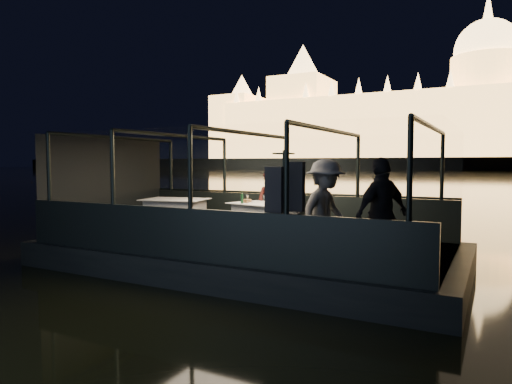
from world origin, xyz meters
The scene contains 30 objects.
river_water centered at (0.00, 80.00, 0.00)m, with size 500.00×500.00×0.00m, color black.
boat_hull centered at (0.00, 0.00, 0.00)m, with size 8.60×4.40×1.00m, color black.
boat_deck centered at (0.00, 0.00, 0.48)m, with size 8.00×4.00×0.04m, color black.
gunwale_port centered at (0.00, 2.00, 0.95)m, with size 8.00×0.08×0.90m, color black.
gunwale_starboard centered at (0.00, -2.00, 0.95)m, with size 8.00×0.08×0.90m, color black.
cabin_glass_port centered at (0.00, 2.00, 2.10)m, with size 8.00×0.02×1.40m, color #99B2B2, non-canonical shape.
cabin_glass_starboard centered at (0.00, -2.00, 2.10)m, with size 8.00×0.02×1.40m, color #99B2B2, non-canonical shape.
cabin_roof_glass centered at (0.00, 0.00, 2.80)m, with size 8.00×4.00×0.02m, color #99B2B2, non-canonical shape.
end_wall_fore centered at (-4.00, 0.00, 1.65)m, with size 0.02×4.00×2.30m, color black, non-canonical shape.
end_wall_aft centered at (4.00, 0.00, 1.65)m, with size 0.02×4.00×2.30m, color black, non-canonical shape.
canopy_ribs centered at (0.00, 0.00, 1.65)m, with size 8.00×4.00×2.30m, color black, non-canonical shape.
embankment centered at (0.00, 210.00, 1.00)m, with size 400.00×140.00×6.00m, color #423D33.
parliament_building centered at (0.00, 175.00, 29.00)m, with size 220.00×32.00×60.00m, color #F2D18C, non-canonical shape.
dining_table_central centered at (-0.07, 0.90, 0.89)m, with size 1.45×1.05×0.77m, color silver.
dining_table_aft centered at (-2.37, 0.62, 0.89)m, with size 1.51×1.09×0.80m, color silver.
chair_port_left centered at (-0.20, 1.37, 0.95)m, with size 0.38×0.38×0.82m, color black.
chair_port_right centered at (0.32, 1.35, 0.95)m, with size 0.46×0.46×0.99m, color black.
coat_stand centered at (1.64, -1.75, 1.40)m, with size 0.52×0.42×1.88m, color black, non-canonical shape.
person_woman_coral centered at (0.20, 1.62, 1.25)m, with size 0.53×0.36×1.48m, color #E45553.
person_man_maroon centered at (-0.25, 1.63, 1.25)m, with size 0.71×0.55×1.47m, color #3D1411.
passenger_stripe centered at (2.14, -1.18, 1.35)m, with size 1.13×0.64×1.75m, color silver.
passenger_dark centered at (3.08, -1.28, 1.35)m, with size 1.04×0.44×1.77m, color black.
wine_bottle centered at (-0.45, 0.58, 1.42)m, with size 0.06×0.06×0.28m, color #13341C.
bread_basket centered at (-0.46, 0.85, 1.31)m, with size 0.19×0.19×0.08m, color brown.
amber_candle centered at (0.17, 0.85, 1.31)m, with size 0.06×0.06×0.09m, color #FFB33F.
plate_near centered at (0.41, 0.54, 1.27)m, with size 0.26×0.26×0.02m, color silver.
plate_far centered at (-0.39, 0.90, 1.27)m, with size 0.24×0.24×0.01m, color white.
wine_glass_white centered at (-0.37, 0.69, 1.36)m, with size 0.06×0.06×0.19m, color silver, non-canonical shape.
wine_glass_red centered at (0.28, 1.02, 1.36)m, with size 0.06×0.06×0.18m, color silver, non-canonical shape.
wine_glass_empty centered at (0.11, 0.57, 1.36)m, with size 0.07×0.07×0.21m, color white, non-canonical shape.
Camera 1 is at (4.64, -8.34, 2.17)m, focal length 32.00 mm.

